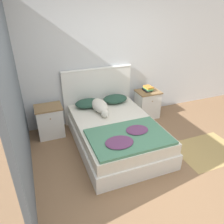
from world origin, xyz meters
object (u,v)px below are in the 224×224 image
at_px(bed, 116,134).
at_px(nightstand_right, 147,104).
at_px(pillow_left, 88,103).
at_px(dog, 100,106).
at_px(pillow_right, 115,99).
at_px(book_stack, 148,88).
at_px(nightstand_left, 50,121).

relative_size(bed, nightstand_right, 3.24).
bearing_deg(pillow_left, dog, -55.15).
height_order(pillow_right, book_stack, book_stack).
distance_m(pillow_left, dog, 0.30).
distance_m(pillow_left, pillow_right, 0.58).
bearing_deg(pillow_right, book_stack, 1.12).
height_order(nightstand_right, dog, dog).
bearing_deg(pillow_left, nightstand_left, -178.91).
height_order(nightstand_right, pillow_right, pillow_right).
xyz_separation_m(pillow_left, book_stack, (1.34, 0.01, 0.12)).
relative_size(pillow_left, book_stack, 2.08).
bearing_deg(book_stack, pillow_right, -178.88).
xyz_separation_m(bed, nightstand_left, (-1.05, 0.75, 0.08)).
height_order(pillow_left, dog, dog).
relative_size(bed, pillow_right, 3.94).
relative_size(pillow_left, pillow_right, 1.00).
distance_m(nightstand_right, dog, 1.21).
bearing_deg(book_stack, bed, -143.47).
xyz_separation_m(nightstand_left, pillow_left, (0.76, 0.01, 0.24)).
relative_size(dog, book_stack, 3.13).
xyz_separation_m(bed, pillow_right, (0.29, 0.76, 0.31)).
bearing_deg(dog, bed, -77.23).
bearing_deg(dog, pillow_left, 124.85).
xyz_separation_m(pillow_left, dog, (0.17, -0.25, 0.02)).
bearing_deg(pillow_right, pillow_left, 180.00).
relative_size(nightstand_left, pillow_right, 1.21).
bearing_deg(nightstand_left, nightstand_right, 0.00).
xyz_separation_m(nightstand_right, book_stack, (0.00, 0.03, 0.35)).
relative_size(bed, dog, 2.61).
distance_m(nightstand_right, book_stack, 0.35).
xyz_separation_m(nightstand_left, dog, (0.93, -0.23, 0.25)).
bearing_deg(nightstand_left, pillow_right, 0.62).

